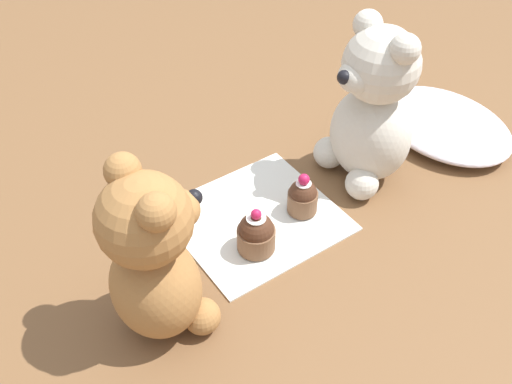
{
  "coord_description": "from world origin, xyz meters",
  "views": [
    {
      "loc": [
        0.53,
        -0.37,
        0.65
      ],
      "look_at": [
        0.0,
        0.0,
        0.06
      ],
      "focal_mm": 42.0,
      "sensor_mm": 36.0,
      "label": 1
    }
  ],
  "objects_px": {
    "cupcake_near_tan_bear": "(256,234)",
    "cupcake_near_cream_bear": "(303,197)",
    "teddy_bear_cream": "(372,110)",
    "teddy_bear_tan": "(154,258)"
  },
  "relations": [
    {
      "from": "cupcake_near_tan_bear",
      "to": "cupcake_near_cream_bear",
      "type": "bearing_deg",
      "value": 102.96
    },
    {
      "from": "teddy_bear_cream",
      "to": "cupcake_near_tan_bear",
      "type": "height_order",
      "value": "teddy_bear_cream"
    },
    {
      "from": "teddy_bear_cream",
      "to": "teddy_bear_tan",
      "type": "height_order",
      "value": "teddy_bear_cream"
    },
    {
      "from": "cupcake_near_cream_bear",
      "to": "cupcake_near_tan_bear",
      "type": "distance_m",
      "value": 0.1
    },
    {
      "from": "teddy_bear_cream",
      "to": "teddy_bear_tan",
      "type": "relative_size",
      "value": 1.08
    },
    {
      "from": "teddy_bear_cream",
      "to": "cupcake_near_tan_bear",
      "type": "relative_size",
      "value": 3.65
    },
    {
      "from": "teddy_bear_cream",
      "to": "cupcake_near_tan_bear",
      "type": "bearing_deg",
      "value": -75.46
    },
    {
      "from": "teddy_bear_tan",
      "to": "cupcake_near_cream_bear",
      "type": "distance_m",
      "value": 0.29
    },
    {
      "from": "teddy_bear_tan",
      "to": "cupcake_near_cream_bear",
      "type": "bearing_deg",
      "value": -78.52
    },
    {
      "from": "teddy_bear_cream",
      "to": "teddy_bear_tan",
      "type": "bearing_deg",
      "value": -75.11
    }
  ]
}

